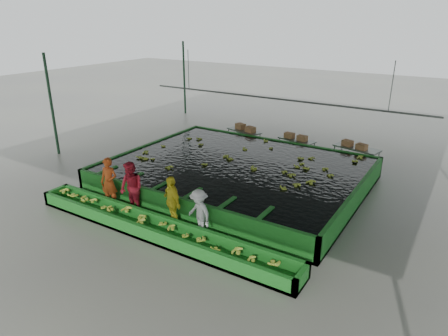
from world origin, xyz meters
The scene contains 21 objects.
ground centered at (0.00, 0.00, 0.00)m, with size 80.00×80.00×0.00m, color slate.
shed_roof centered at (0.00, 0.00, 5.00)m, with size 20.00×22.00×0.04m, color gray.
shed_posts centered at (0.00, 0.00, 2.50)m, with size 20.00×22.00×5.00m, color #1D3D27, non-canonical shape.
flotation_tank centered at (0.00, 1.50, 0.45)m, with size 10.00×8.00×0.90m, color #19681D, non-canonical shape.
tank_water centered at (0.00, 1.50, 0.85)m, with size 9.70×7.70×0.00m, color black.
sorting_trough centered at (0.00, -3.60, 0.25)m, with size 10.00×1.00×0.50m, color #19681D, non-canonical shape.
cableway_rail centered at (0.00, 5.00, 3.00)m, with size 0.08×0.08×14.00m, color #59605B.
rail_hanger_left centered at (-5.00, 5.00, 4.00)m, with size 0.04×0.04×2.00m, color #59605B.
rail_hanger_right centered at (5.00, 5.00, 4.00)m, with size 0.04×0.04×2.00m, color #59605B.
worker_a centered at (-2.88, -2.80, 0.93)m, with size 0.68×0.44×1.85m, color #BC4818.
worker_b centered at (-1.77, -2.80, 0.95)m, with size 0.92×0.72×1.90m, color red.
worker_c centered at (0.04, -2.80, 0.89)m, with size 1.05×0.43×1.78m, color yellow.
worker_d centered at (1.14, -2.80, 0.78)m, with size 1.01×0.58×1.57m, color silver.
packing_table_left centered at (-2.25, 6.12, 0.45)m, with size 1.96×0.78×0.89m, color #59605B, non-canonical shape.
packing_table_mid centered at (0.74, 6.18, 0.42)m, with size 1.86×0.74×0.84m, color #59605B, non-canonical shape.
packing_table_right centered at (3.69, 6.16, 0.47)m, with size 2.05×0.82×0.93m, color #59605B, non-canonical shape.
box_stack_left centered at (-2.17, 6.11, 0.89)m, with size 1.33×0.37×0.29m, color #92633B, non-canonical shape.
box_stack_mid centered at (0.67, 6.16, 0.85)m, with size 1.22×0.34×0.26m, color #92633B, non-canonical shape.
box_stack_right centered at (3.59, 6.07, 0.94)m, with size 1.21×0.34×0.26m, color #92633B, non-canonical shape.
floating_bananas centered at (0.00, 2.30, 0.85)m, with size 9.25×6.31×0.13m, color #95AC2E, non-canonical shape.
trough_bananas centered at (0.00, -3.60, 0.40)m, with size 9.70×0.65×0.13m, color #95AC2E, non-canonical shape.
Camera 1 is at (7.79, -11.93, 6.61)m, focal length 32.00 mm.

